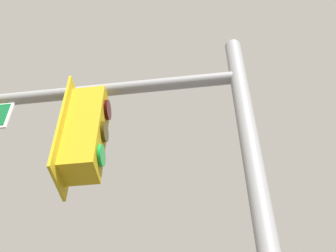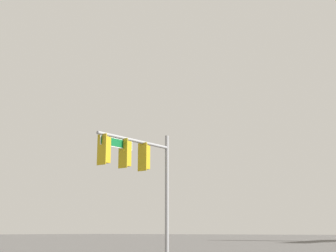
{
  "view_description": "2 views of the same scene",
  "coord_description": "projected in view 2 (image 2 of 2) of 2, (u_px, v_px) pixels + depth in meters",
  "views": [
    {
      "loc": [
        -6.78,
        -3.36,
        1.33
      ],
      "look_at": [
        -6.5,
        -6.77,
        4.88
      ],
      "focal_mm": 50.0,
      "sensor_mm": 36.0,
      "label": 1
    },
    {
      "loc": [
        10.96,
        6.65,
        1.38
      ],
      "look_at": [
        -5.16,
        -4.97,
        5.87
      ],
      "focal_mm": 50.0,
      "sensor_mm": 36.0,
      "label": 2
    }
  ],
  "objects": [
    {
      "name": "signal_pole_near",
      "position": [
        138.0,
        163.0,
        21.01
      ],
      "size": [
        4.73,
        0.63,
        5.98
      ],
      "color": "gray",
      "rests_on": "ground_plane"
    }
  ]
}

